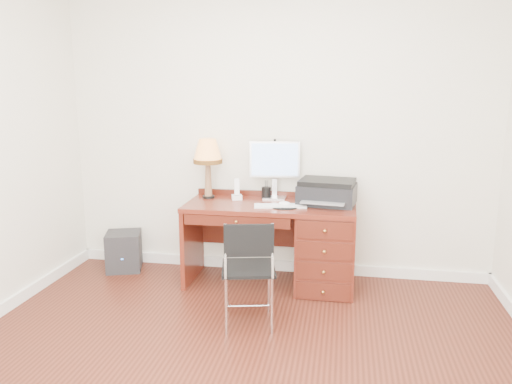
% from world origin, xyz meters
% --- Properties ---
extents(ground, '(4.00, 4.00, 0.00)m').
position_xyz_m(ground, '(0.00, 0.00, 0.00)').
color(ground, '#39150D').
rests_on(ground, ground).
extents(room_shell, '(4.00, 4.00, 4.00)m').
position_xyz_m(room_shell, '(0.00, 0.63, 0.05)').
color(room_shell, silver).
rests_on(room_shell, ground).
extents(desk, '(1.50, 0.67, 0.75)m').
position_xyz_m(desk, '(0.32, 1.40, 0.41)').
color(desk, maroon).
rests_on(desk, ground).
extents(monitor, '(0.46, 0.18, 0.53)m').
position_xyz_m(monitor, '(0.01, 1.64, 1.08)').
color(monitor, silver).
rests_on(monitor, desk).
extents(keyboard, '(0.47, 0.20, 0.02)m').
position_xyz_m(keyboard, '(0.10, 1.30, 0.76)').
color(keyboard, white).
rests_on(keyboard, desk).
extents(mouse_pad, '(0.24, 0.24, 0.05)m').
position_xyz_m(mouse_pad, '(0.14, 1.30, 0.76)').
color(mouse_pad, black).
rests_on(mouse_pad, desk).
extents(printer, '(0.54, 0.44, 0.22)m').
position_xyz_m(printer, '(0.49, 1.49, 0.86)').
color(printer, black).
rests_on(printer, desk).
extents(leg_lamp, '(0.27, 0.27, 0.55)m').
position_xyz_m(leg_lamp, '(-0.61, 1.54, 1.15)').
color(leg_lamp, black).
rests_on(leg_lamp, desk).
extents(phone, '(0.11, 0.11, 0.20)m').
position_xyz_m(phone, '(-0.33, 1.52, 0.81)').
color(phone, white).
rests_on(phone, desk).
extents(pen_cup, '(0.09, 0.09, 0.11)m').
position_xyz_m(pen_cup, '(-0.07, 1.61, 0.80)').
color(pen_cup, black).
rests_on(pen_cup, desk).
extents(chair, '(0.47, 0.47, 0.83)m').
position_xyz_m(chair, '(-0.04, 0.53, 0.50)').
color(chair, black).
rests_on(chair, ground).
extents(equipment_box, '(0.41, 0.41, 0.38)m').
position_xyz_m(equipment_box, '(-1.47, 1.50, 0.19)').
color(equipment_box, black).
rests_on(equipment_box, ground).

